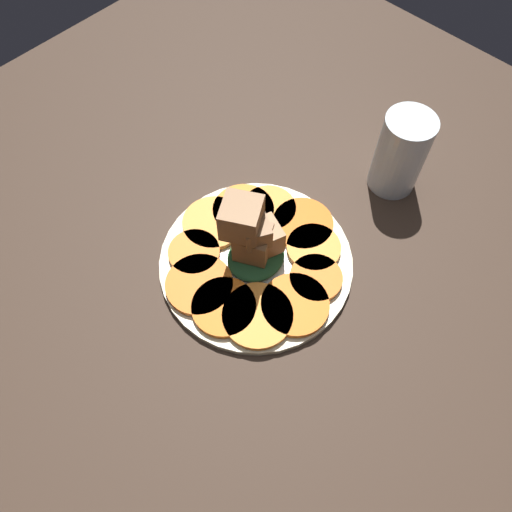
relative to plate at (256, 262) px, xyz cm
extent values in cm
cube|color=#38281E|center=(0.00, 0.00, -1.52)|extent=(120.00, 120.00, 2.00)
cylinder|color=beige|center=(0.00, 0.00, -0.02)|extent=(26.14, 26.14, 1.00)
cylinder|color=white|center=(0.00, 0.00, 0.03)|extent=(20.91, 20.91, 1.00)
cylinder|color=orange|center=(-5.11, 6.69, 0.98)|extent=(6.99, 6.99, 0.81)
cylinder|color=orange|center=(-7.96, 2.63, 0.98)|extent=(8.86, 8.86, 0.81)
cylinder|color=orange|center=(-7.97, -1.95, 0.98)|extent=(8.28, 8.28, 0.81)
cylinder|color=orange|center=(-5.87, -5.87, 0.98)|extent=(9.02, 9.02, 0.81)
cylinder|color=orange|center=(-1.48, -8.29, 0.98)|extent=(8.77, 8.77, 0.81)
cylinder|color=orange|center=(3.25, -7.76, 0.98)|extent=(6.98, 6.98, 0.81)
cylinder|color=orange|center=(6.59, -4.52, 0.98)|extent=(7.40, 7.40, 0.81)
cylinder|color=#D35E12|center=(8.50, -0.91, 0.98)|extent=(8.52, 8.52, 0.81)
cylinder|color=orange|center=(7.11, 4.29, 0.98)|extent=(7.78, 7.78, 0.81)
cylinder|color=orange|center=(4.44, 6.72, 0.98)|extent=(8.73, 8.73, 0.81)
cylinder|color=orange|center=(-0.17, 8.26, 0.98)|extent=(8.65, 8.65, 0.81)
ellipsoid|color=#235128|center=(0.00, 0.00, 1.47)|extent=(8.05, 7.25, 1.78)
cube|color=olive|center=(1.56, 0.07, 4.39)|extent=(5.18, 5.18, 4.06)
cube|color=olive|center=(0.98, 0.04, 4.05)|extent=(4.06, 4.06, 3.37)
cube|color=brown|center=(0.11, 0.53, 4.56)|extent=(5.92, 5.92, 4.39)
cube|color=brown|center=(-0.14, 0.50, 7.35)|extent=(4.53, 4.53, 3.32)
cube|color=brown|center=(-0.65, 1.80, 9.44)|extent=(6.44, 6.44, 4.72)
cube|color=#B2B2B7|center=(4.01, -5.58, 0.78)|extent=(11.91, 1.77, 0.40)
cube|color=#B2B2B7|center=(-2.63, -5.95, 0.78)|extent=(1.57, 2.39, 0.40)
cube|color=#B2B2B7|center=(-5.63, -7.13, 0.78)|extent=(4.69, 0.57, 0.40)
cube|color=#B2B2B7|center=(-5.66, -6.46, 0.78)|extent=(4.69, 0.57, 0.40)
cube|color=#B2B2B7|center=(-5.70, -5.79, 0.78)|extent=(4.69, 0.57, 0.40)
cube|color=#B2B2B7|center=(-5.74, -5.13, 0.78)|extent=(4.69, 0.57, 0.40)
cylinder|color=silver|center=(24.24, -4.84, 5.71)|extent=(7.06, 7.06, 12.47)
camera|label=1|loc=(-23.83, -22.75, 59.10)|focal=35.00mm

